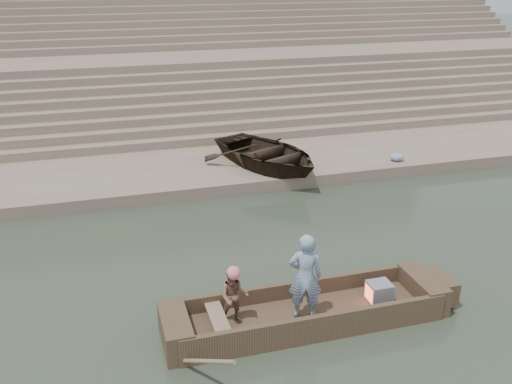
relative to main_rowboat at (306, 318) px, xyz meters
name	(u,v)px	position (x,y,z in m)	size (l,w,h in m)	color
ground	(399,288)	(2.41, 0.63, -0.11)	(120.00, 120.00, 0.00)	#293225
lower_landing	(282,163)	(2.41, 8.63, 0.09)	(32.00, 4.00, 0.40)	gray
mid_landing	(229,86)	(2.41, 16.13, 1.29)	(32.00, 3.00, 2.80)	gray
upper_landing	(198,39)	(2.41, 23.13, 2.49)	(32.00, 3.00, 5.20)	gray
ghat_steps	(220,70)	(2.41, 17.82, 1.69)	(32.00, 11.00, 5.20)	gray
main_rowboat	(306,318)	(0.00, 0.00, 0.00)	(5.00, 1.30, 0.22)	brown
rowboat_trim	(317,308)	(0.21, -0.01, 0.20)	(6.04, 2.63, 1.79)	brown
standing_man	(305,277)	(-0.09, -0.09, 0.99)	(0.64, 0.42, 1.75)	navy
rowing_man	(234,296)	(-1.42, 0.10, 0.67)	(0.55, 0.43, 1.12)	#22664B
television	(379,292)	(1.54, 0.00, 0.31)	(0.46, 0.42, 0.40)	slate
beached_rowboat	(267,153)	(1.66, 7.90, 0.73)	(3.04, 4.26, 0.88)	#2D2116
cloth_bundles	(467,147)	(8.90, 7.53, 0.42)	(6.26, 1.02, 0.26)	#3F5999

